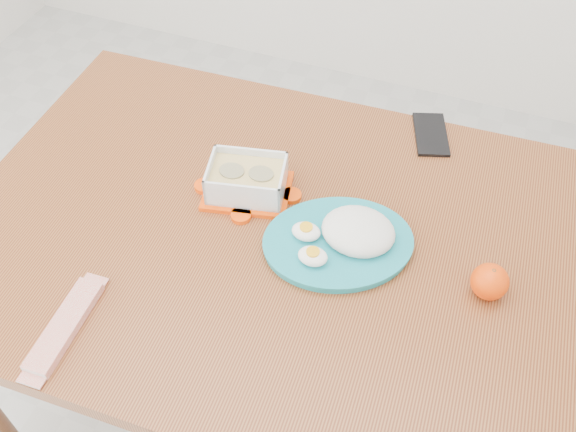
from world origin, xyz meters
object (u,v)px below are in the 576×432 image
(orange_fruit, at_px, (490,282))
(rice_plate, at_px, (345,237))
(smartphone, at_px, (431,134))
(food_container, at_px, (247,180))
(dining_table, at_px, (288,261))

(orange_fruit, distance_m, rice_plate, 0.28)
(smartphone, bearing_deg, food_container, -153.98)
(dining_table, distance_m, orange_fruit, 0.41)
(food_container, height_order, smartphone, food_container)
(food_container, distance_m, orange_fruit, 0.53)
(food_container, height_order, rice_plate, rice_plate)
(orange_fruit, relative_size, smartphone, 0.48)
(food_container, xyz_separation_m, smartphone, (0.33, 0.32, -0.03))
(dining_table, relative_size, food_container, 6.75)
(orange_fruit, bearing_deg, dining_table, -179.64)
(smartphone, bearing_deg, dining_table, -135.25)
(orange_fruit, distance_m, smartphone, 0.45)
(dining_table, bearing_deg, orange_fruit, -1.73)
(orange_fruit, bearing_deg, smartphone, 115.76)
(dining_table, distance_m, rice_plate, 0.16)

